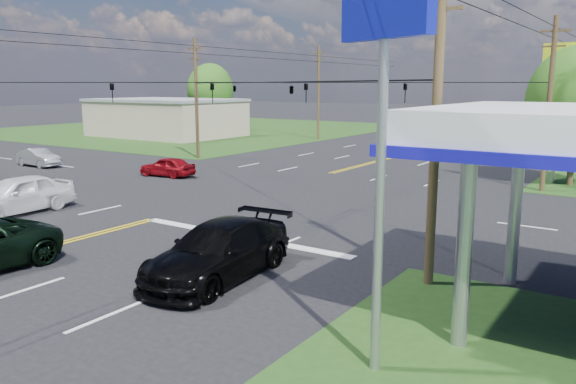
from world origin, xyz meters
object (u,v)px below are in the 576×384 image
Objects in this scene: pole_se at (436,119)px; pole_ne at (549,103)px; sedan_silver at (38,158)px; pole_nw at (196,97)px; retail_nw at (166,119)px; tree_far_l at (210,90)px; pickup_white at (18,195)px; suv_black at (219,251)px; polesign_se at (384,66)px; pole_left_far at (318,92)px.

pole_ne is at bearing 90.00° from pole_se.
pole_nw is at bearing -31.72° from sedan_silver.
retail_nw is 10.69m from tree_far_l.
pickup_white is at bearing -70.64° from pole_nw.
tree_far_l is 1.49× the size of suv_black.
polesign_se is (26.89, -23.60, 1.30)m from pole_nw.
pole_ne is (43.00, -13.00, 2.92)m from retail_nw.
pole_nw is 29.83m from tree_far_l.
pole_ne is (0.00, 18.00, 0.00)m from pole_se.
sedan_silver is (12.55, -33.00, -4.55)m from tree_far_l.
pickup_white is at bearing -79.91° from pole_left_far.
polesign_se is at bearing -111.08° from sedan_silver.
pole_se reaches higher than polesign_se.
suv_black is at bearing -151.38° from pole_se.
polesign_se is (43.89, -36.60, 4.21)m from retail_nw.
pickup_white is (6.85, -19.48, -4.04)m from pole_nw.
retail_nw reaches higher than sedan_silver.
tree_far_l is (-19.00, 4.00, 0.03)m from pole_left_far.
pole_se is at bearing -34.70° from pole_nw.
pole_nw is 12.64m from sedan_silver.
retail_nw is 4.07× the size of sedan_silver.
retail_nw is 40.31m from pickup_white.
polesign_se is at bearing -39.83° from retail_nw.
tree_far_l is (-2.00, 10.00, 3.19)m from retail_nw.
suv_black is at bearing 158.48° from polesign_se.
pickup_white is at bearing -58.68° from tree_far_l.
sedan_silver is (-13.30, 9.48, -0.23)m from pickup_white.
pole_ne is at bearing 70.56° from suv_black.
tree_far_l is 35.60m from sedan_silver.
tree_far_l reaches higher than polesign_se.
sedan_silver is at bearing -69.18° from tree_far_l.
retail_nw is at bearing -160.56° from pole_left_far.
pole_nw and pole_ne have the same top height.
retail_nw is at bearing 163.18° from pole_ne.
retail_nw is 25.34m from sedan_silver.
pole_ne is at bearing -27.07° from tree_far_l.
pole_left_far is (-26.00, 37.00, 0.25)m from pole_se.
polesign_se is at bearing -12.99° from pickup_white.
suv_black is at bearing -48.18° from tree_far_l.
pole_left_far reaches higher than polesign_se.
retail_nw is at bearing 25.75° from sedan_silver.
pole_left_far is (0.00, 19.00, 0.25)m from pole_nw.
pole_nw is at bearing 138.73° from polesign_se.
sedan_silver is 36.44m from polesign_se.
pole_nw reaches higher than tree_far_l.
pole_nw reaches higher than polesign_se.
pole_ne is at bearing 44.11° from pickup_white.
pole_ne is (26.00, 0.00, 0.00)m from pole_nw.
pole_nw is 0.95× the size of pole_left_far.
pickup_white is 0.66× the size of polesign_se.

